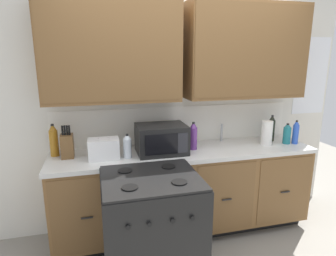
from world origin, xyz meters
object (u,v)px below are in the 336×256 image
(paper_towel_roll, at_px, (267,133))
(toaster, at_px, (104,149))
(bottle_violet, at_px, (193,136))
(bottle_amber, at_px, (54,141))
(bottle_teal, at_px, (287,134))
(bottle_blue, at_px, (296,132))
(microwave, at_px, (161,139))
(stove_range, at_px, (152,231))
(knife_block, at_px, (67,146))
(bottle_clear, at_px, (127,146))
(bottle_dark, at_px, (271,128))

(paper_towel_roll, bearing_deg, toaster, -179.24)
(bottle_violet, xyz_separation_m, bottle_amber, (-1.35, 0.13, 0.01))
(bottle_teal, relative_size, bottle_blue, 0.87)
(toaster, xyz_separation_m, bottle_blue, (2.04, -0.02, 0.03))
(microwave, bearing_deg, stove_range, -110.24)
(paper_towel_roll, bearing_deg, knife_block, 177.22)
(bottle_teal, xyz_separation_m, bottle_clear, (-1.73, -0.03, 0.00))
(microwave, relative_size, bottle_blue, 1.85)
(bottle_blue, bearing_deg, bottle_amber, 174.96)
(stove_range, relative_size, bottle_violet, 3.35)
(bottle_dark, bearing_deg, toaster, -175.61)
(paper_towel_roll, distance_m, bottle_clear, 1.50)
(microwave, distance_m, bottle_clear, 0.35)
(stove_range, xyz_separation_m, bottle_dark, (1.52, 0.72, 0.59))
(bottle_amber, bearing_deg, knife_block, -31.41)
(knife_block, relative_size, bottle_blue, 1.20)
(bottle_amber, relative_size, bottle_clear, 1.36)
(stove_range, xyz_separation_m, paper_towel_roll, (1.38, 0.60, 0.57))
(toaster, distance_m, bottle_teal, 1.95)
(knife_block, xyz_separation_m, bottle_clear, (0.54, -0.15, -0.00))
(knife_block, height_order, paper_towel_roll, knife_block)
(toaster, height_order, paper_towel_roll, paper_towel_roll)
(stove_range, xyz_separation_m, bottle_clear, (-0.11, 0.55, 0.56))
(paper_towel_roll, bearing_deg, bottle_violet, 176.93)
(knife_block, xyz_separation_m, bottle_violet, (1.22, -0.06, 0.02))
(toaster, height_order, bottle_blue, bottle_blue)
(stove_range, xyz_separation_m, knife_block, (-0.66, 0.70, 0.56))
(bottle_amber, distance_m, bottle_clear, 0.70)
(microwave, bearing_deg, bottle_dark, 4.54)
(bottle_amber, bearing_deg, bottle_violet, -5.56)
(paper_towel_roll, distance_m, bottle_blue, 0.33)
(microwave, xyz_separation_m, toaster, (-0.56, -0.04, -0.04))
(bottle_amber, xyz_separation_m, bottle_blue, (2.49, -0.22, -0.03))
(stove_range, bearing_deg, bottle_blue, 17.94)
(stove_range, relative_size, knife_block, 3.06)
(bottle_teal, relative_size, bottle_amber, 0.72)
(stove_range, distance_m, toaster, 0.86)
(stove_range, bearing_deg, bottle_teal, 19.61)
(bottle_clear, bearing_deg, microwave, 10.90)
(bottle_violet, bearing_deg, paper_towel_roll, -3.07)
(stove_range, relative_size, bottle_amber, 3.04)
(bottle_teal, height_order, bottle_clear, bottle_clear)
(stove_range, distance_m, microwave, 0.88)
(bottle_blue, bearing_deg, toaster, 179.39)
(paper_towel_roll, distance_m, bottle_violet, 0.82)
(paper_towel_roll, distance_m, bottle_dark, 0.18)
(toaster, bearing_deg, paper_towel_roll, 0.76)
(stove_range, relative_size, bottle_dark, 3.23)
(stove_range, distance_m, bottle_dark, 1.78)
(microwave, xyz_separation_m, bottle_teal, (1.39, -0.04, -0.03))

